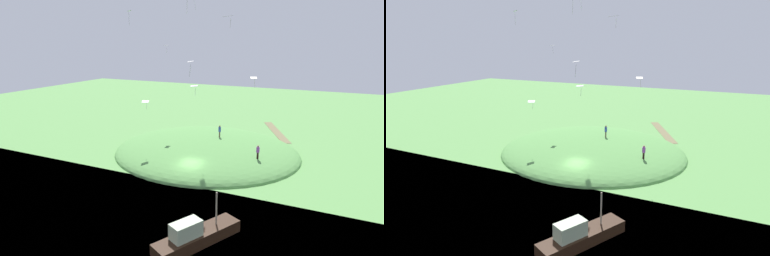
{
  "view_description": "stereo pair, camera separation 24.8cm",
  "coord_description": "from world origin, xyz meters",
  "views": [
    {
      "loc": [
        -33.71,
        -15.91,
        15.86
      ],
      "look_at": [
        4.86,
        2.07,
        4.55
      ],
      "focal_mm": 30.85,
      "sensor_mm": 36.0,
      "label": 1
    },
    {
      "loc": [
        -33.6,
        -16.13,
        15.86
      ],
      "look_at": [
        4.86,
        2.07,
        4.55
      ],
      "focal_mm": 30.85,
      "sensor_mm": 36.0,
      "label": 2
    }
  ],
  "objects": [
    {
      "name": "ground_plane",
      "position": [
        0.0,
        0.0,
        0.0
      ],
      "size": [
        160.0,
        160.0,
        0.0
      ],
      "primitive_type": "plane",
      "color": "#589049"
    },
    {
      "name": "grass_hill",
      "position": [
        8.85,
        1.65,
        0.0
      ],
      "size": [
        25.18,
        26.95,
        4.16
      ],
      "primitive_type": "ellipsoid",
      "color": "#569048",
      "rests_on": "ground_plane"
    },
    {
      "name": "dirt_path",
      "position": [
        24.36,
        -5.56,
        0.02
      ],
      "size": [
        13.45,
        7.29,
        0.04
      ],
      "primitive_type": "cube",
      "rotation": [
        0.0,
        0.0,
        0.44
      ],
      "color": "#6C6343",
      "rests_on": "ground_plane"
    },
    {
      "name": "boat_on_lake",
      "position": [
        -12.56,
        -6.35,
        0.77
      ],
      "size": [
        7.82,
        5.19,
        3.89
      ],
      "rotation": [
        0.0,
        0.0,
        2.67
      ],
      "color": "black",
      "rests_on": "lake_water"
    },
    {
      "name": "person_near_shore",
      "position": [
        10.28,
        0.11,
        3.2
      ],
      "size": [
        0.47,
        0.47,
        1.8
      ],
      "rotation": [
        0.0,
        0.0,
        1.88
      ],
      "color": "brown",
      "rests_on": "grass_hill"
    },
    {
      "name": "person_watching_kites",
      "position": [
        5.15,
        -6.89,
        2.61
      ],
      "size": [
        0.56,
        0.56,
        1.78
      ],
      "rotation": [
        0.0,
        0.0,
        5.24
      ],
      "color": "black",
      "rests_on": "grass_hill"
    },
    {
      "name": "kite_0",
      "position": [
        3.52,
        -6.34,
        11.69
      ],
      "size": [
        0.78,
        0.9,
        1.26
      ],
      "color": "white"
    },
    {
      "name": "kite_2",
      "position": [
        2.71,
        7.89,
        8.02
      ],
      "size": [
        0.94,
        1.07,
        1.17
      ],
      "color": "white"
    },
    {
      "name": "kite_3",
      "position": [
        -1.03,
        -0.5,
        13.59
      ],
      "size": [
        1.22,
        1.08,
        1.74
      ],
      "color": "silver"
    },
    {
      "name": "kite_4",
      "position": [
        11.31,
        9.39,
        15.1
      ],
      "size": [
        0.85,
        0.63,
        1.24
      ],
      "color": "silver"
    },
    {
      "name": "kite_5",
      "position": [
        3.58,
        10.41,
        19.42
      ],
      "size": [
        0.88,
        0.84,
        1.88
      ],
      "color": "silver"
    },
    {
      "name": "kite_6",
      "position": [
        9.23,
        3.71,
        21.16
      ],
      "size": [
        0.98,
        0.96,
        1.44
      ],
      "color": "white"
    },
    {
      "name": "kite_7",
      "position": [
        0.59,
        -0.19,
        10.8
      ],
      "size": [
        1.35,
        1.13,
        1.25
      ],
      "color": "white"
    },
    {
      "name": "kite_8",
      "position": [
        1.05,
        -3.9,
        18.32
      ],
      "size": [
        1.16,
        1.23,
        1.26
      ],
      "color": "white"
    },
    {
      "name": "mooring_post",
      "position": [
        -2.3,
        0.78,
        0.46
      ],
      "size": [
        0.14,
        0.14,
        0.93
      ],
      "primitive_type": "cylinder",
      "color": "brown",
      "rests_on": "ground_plane"
    }
  ]
}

